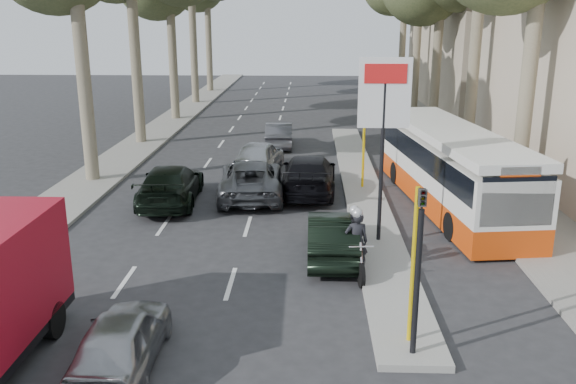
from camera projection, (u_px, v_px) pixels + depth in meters
name	position (u px, v px, depth m)	size (l,w,h in m)	color
ground	(259.00, 321.00, 13.92)	(120.00, 120.00, 0.00)	#28282B
sidewalk_right	(431.00, 128.00, 37.61)	(3.20, 70.00, 0.12)	gray
median_left	(174.00, 119.00, 41.06)	(2.40, 64.00, 0.12)	gray
traffic_island	(362.00, 188.00, 24.35)	(1.50, 26.00, 0.16)	gray
billboard	(383.00, 124.00, 17.58)	(1.50, 12.10, 5.60)	yellow
traffic_light_island	(419.00, 245.00, 11.68)	(0.16, 0.41, 3.60)	black
silver_hatchback	(122.00, 340.00, 11.92)	(1.45, 3.60, 1.22)	#97999E
dark_hatchback	(332.00, 235.00, 17.46)	(1.40, 4.01, 1.32)	black
queue_car_a	(251.00, 179.00, 23.29)	(2.34, 5.07, 1.41)	#45474C
queue_car_b	(309.00, 174.00, 23.90)	(2.08, 5.12, 1.49)	black
queue_car_c	(259.00, 156.00, 26.95)	(1.73, 4.31, 1.47)	#A3A6AB
queue_car_d	(279.00, 135.00, 32.32)	(1.38, 3.97, 1.31)	#494A50
queue_car_e	(171.00, 185.00, 22.50)	(2.01, 4.95, 1.44)	black
city_bus	(450.00, 166.00, 22.00)	(3.69, 11.11, 2.87)	#D7410B
motorcycle	(355.00, 242.00, 16.40)	(0.85, 2.22, 1.89)	black
pedestrian_near	(474.00, 170.00, 23.32)	(1.08, 0.53, 1.85)	#3A2D44
pedestrian_far	(499.00, 179.00, 21.71)	(1.28, 0.57, 1.98)	#605848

